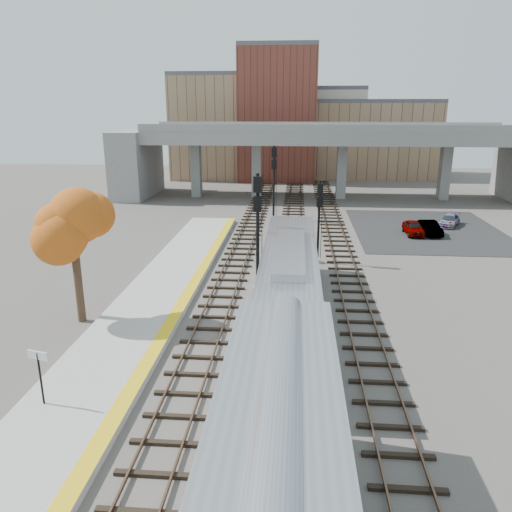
% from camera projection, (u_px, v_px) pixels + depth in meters
% --- Properties ---
extents(ground, '(160.00, 160.00, 0.00)m').
position_uv_depth(ground, '(264.00, 368.00, 22.96)').
color(ground, '#47423D').
rests_on(ground, ground).
extents(platform, '(4.50, 60.00, 0.35)m').
position_uv_depth(platform, '(111.00, 358.00, 23.48)').
color(platform, '#9E9E99').
rests_on(platform, ground).
extents(yellow_strip, '(0.70, 60.00, 0.01)m').
position_uv_depth(yellow_strip, '(150.00, 357.00, 23.28)').
color(yellow_strip, yellow).
rests_on(yellow_strip, platform).
extents(tracks, '(10.70, 95.00, 0.25)m').
position_uv_depth(tracks, '(289.00, 278.00, 34.80)').
color(tracks, black).
rests_on(tracks, ground).
extents(overpass, '(54.00, 12.00, 9.50)m').
position_uv_depth(overpass, '(326.00, 153.00, 63.84)').
color(overpass, slate).
rests_on(overpass, ground).
extents(buildings_far, '(43.00, 21.00, 20.60)m').
position_uv_depth(buildings_far, '(298.00, 129.00, 84.11)').
color(buildings_far, '#9A7859').
rests_on(buildings_far, ground).
extents(parking_lot, '(14.00, 18.00, 0.04)m').
position_uv_depth(parking_lot, '(426.00, 230.00, 48.58)').
color(parking_lot, black).
rests_on(parking_lot, ground).
extents(locomotive, '(3.02, 19.05, 4.10)m').
position_uv_depth(locomotive, '(289.00, 282.00, 27.39)').
color(locomotive, '#A8AAB2').
rests_on(locomotive, ground).
extents(signal_mast_near, '(0.60, 0.64, 7.64)m').
position_uv_depth(signal_mast_near, '(258.00, 233.00, 31.40)').
color(signal_mast_near, '#9E9E99').
rests_on(signal_mast_near, ground).
extents(signal_mast_mid, '(0.60, 0.64, 6.31)m').
position_uv_depth(signal_mast_mid, '(319.00, 225.00, 37.46)').
color(signal_mast_mid, '#9E9E99').
rests_on(signal_mast_mid, ground).
extents(signal_mast_far, '(0.60, 0.64, 7.71)m').
position_uv_depth(signal_mast_far, '(274.00, 183.00, 51.79)').
color(signal_mast_far, '#9E9E99').
rests_on(signal_mast_far, ground).
extents(station_sign, '(0.89, 0.27, 2.27)m').
position_uv_depth(station_sign, '(39.00, 366.00, 19.16)').
color(station_sign, black).
rests_on(station_sign, platform).
extents(tree, '(3.60, 3.60, 7.09)m').
position_uv_depth(tree, '(73.00, 230.00, 26.49)').
color(tree, '#382619').
rests_on(tree, ground).
extents(car_a, '(1.62, 3.84, 1.30)m').
position_uv_depth(car_a, '(413.00, 228.00, 46.42)').
color(car_a, '#99999E').
rests_on(car_a, parking_lot).
extents(car_b, '(1.78, 4.01, 1.28)m').
position_uv_depth(car_b, '(430.00, 228.00, 46.44)').
color(car_b, '#99999E').
rests_on(car_b, parking_lot).
extents(car_c, '(3.13, 4.13, 1.11)m').
position_uv_depth(car_c, '(449.00, 220.00, 49.84)').
color(car_c, '#99999E').
rests_on(car_c, parking_lot).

